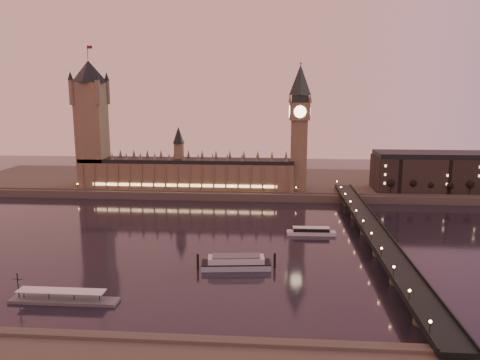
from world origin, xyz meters
name	(u,v)px	position (x,y,z in m)	size (l,w,h in m)	color
ground	(215,240)	(0.00, 0.00, 0.00)	(700.00, 700.00, 0.00)	black
far_embankment	(270,183)	(30.00, 165.00, 3.00)	(560.00, 130.00, 6.00)	#423D35
palace_of_westminster	(186,170)	(-40.12, 120.99, 21.71)	(180.00, 26.62, 52.00)	brown
victoria_tower	(91,117)	(-120.00, 121.00, 65.79)	(31.68, 31.68, 118.00)	brown
big_ben	(299,120)	(53.99, 120.99, 63.95)	(17.68, 17.68, 104.00)	brown
westminster_bridge	(372,235)	(91.61, 0.00, 5.52)	(13.20, 260.00, 15.30)	black
city_block	(469,171)	(194.94, 130.93, 22.24)	(155.00, 45.00, 34.00)	black
bare_tree_0	(392,185)	(127.54, 109.00, 14.01)	(5.29, 5.29, 10.76)	black
bare_tree_1	(411,185)	(142.40, 109.00, 14.01)	(5.29, 5.29, 10.76)	black
bare_tree_2	(430,185)	(157.25, 109.00, 14.01)	(5.29, 5.29, 10.76)	black
bare_tree_3	(449,185)	(172.11, 109.00, 14.01)	(5.29, 5.29, 10.76)	black
bare_tree_4	(469,186)	(186.96, 109.00, 14.01)	(5.29, 5.29, 10.76)	black
cruise_boat_a	(311,231)	(57.79, 15.37, 2.09)	(29.76, 7.12, 4.74)	silver
moored_barge	(236,263)	(16.56, -43.97, 3.06)	(39.37, 13.21, 7.26)	#9CB7C6
pontoon_pier	(64,299)	(-52.19, -87.29, 1.31)	(45.72, 7.62, 12.19)	#595B5E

